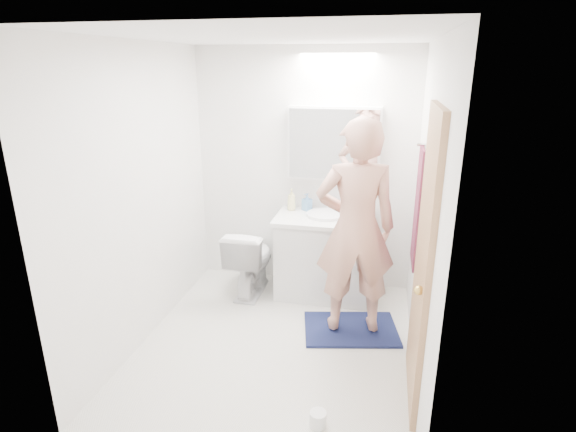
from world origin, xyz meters
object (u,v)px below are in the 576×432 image
(vanity_cabinet, at_px, (324,258))
(toilet, at_px, (250,260))
(toilet_paper_roll, at_px, (318,419))
(person, at_px, (356,228))
(toothbrush_cup, at_px, (346,209))
(medicine_cabinet, at_px, (334,143))
(soap_bottle_a, at_px, (292,200))
(soap_bottle_b, at_px, (307,202))

(vanity_cabinet, xyz_separation_m, toilet, (-0.73, -0.11, -0.04))
(toilet, xyz_separation_m, toilet_paper_roll, (0.95, -1.67, -0.30))
(toilet, bearing_deg, person, 154.92)
(vanity_cabinet, height_order, toothbrush_cup, toothbrush_cup)
(medicine_cabinet, bearing_deg, toothbrush_cup, -19.25)
(soap_bottle_a, relative_size, soap_bottle_b, 1.26)
(vanity_cabinet, bearing_deg, soap_bottle_b, 138.95)
(medicine_cabinet, xyz_separation_m, person, (0.30, -0.84, -0.55))
(person, relative_size, soap_bottle_a, 8.22)
(soap_bottle_a, bearing_deg, soap_bottle_b, 11.09)
(medicine_cabinet, xyz_separation_m, toilet, (-0.77, -0.33, -1.15))
(soap_bottle_b, height_order, toilet_paper_roll, soap_bottle_b)
(soap_bottle_a, xyz_separation_m, soap_bottle_b, (0.15, 0.03, -0.02))
(medicine_cabinet, height_order, toilet_paper_roll, medicine_cabinet)
(toilet, height_order, toothbrush_cup, toothbrush_cup)
(medicine_cabinet, height_order, soap_bottle_a, medicine_cabinet)
(person, distance_m, soap_bottle_a, 1.05)
(toothbrush_cup, bearing_deg, soap_bottle_a, -178.95)
(soap_bottle_a, relative_size, toothbrush_cup, 2.12)
(vanity_cabinet, xyz_separation_m, toilet_paper_roll, (0.22, -1.79, -0.34))
(vanity_cabinet, height_order, toilet, vanity_cabinet)
(medicine_cabinet, distance_m, soap_bottle_b, 0.64)
(soap_bottle_a, height_order, toilet_paper_roll, soap_bottle_a)
(toilet, distance_m, soap_bottle_b, 0.82)
(vanity_cabinet, distance_m, soap_bottle_b, 0.59)
(toilet, xyz_separation_m, toothbrush_cup, (0.91, 0.28, 0.52))
(medicine_cabinet, distance_m, toilet, 1.42)
(soap_bottle_a, bearing_deg, toilet, -144.11)
(toothbrush_cup, relative_size, toilet_paper_roll, 0.94)
(vanity_cabinet, height_order, medicine_cabinet, medicine_cabinet)
(person, xyz_separation_m, toilet_paper_roll, (-0.11, -1.16, -0.90))
(toilet, height_order, soap_bottle_a, soap_bottle_a)
(vanity_cabinet, xyz_separation_m, soap_bottle_a, (-0.36, 0.15, 0.54))
(soap_bottle_a, bearing_deg, person, -48.14)
(vanity_cabinet, bearing_deg, person, -61.75)
(toilet, relative_size, toothbrush_cup, 6.73)
(toilet, bearing_deg, medicine_cabinet, -156.38)
(person, height_order, soap_bottle_a, person)
(vanity_cabinet, distance_m, soap_bottle_a, 0.67)
(vanity_cabinet, distance_m, toilet, 0.74)
(vanity_cabinet, xyz_separation_m, person, (0.34, -0.63, 0.56))
(soap_bottle_a, xyz_separation_m, toilet_paper_roll, (0.58, -1.94, -0.88))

